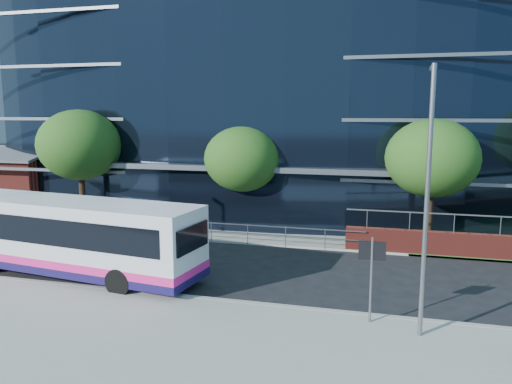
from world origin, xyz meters
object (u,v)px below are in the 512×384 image
(street_sign, at_px, (372,262))
(streetlight_east, at_px, (427,195))
(tree_far_a, at_px, (80,145))
(tree_far_b, at_px, (242,159))
(tree_far_c, at_px, (432,158))
(brick_pavilion, at_px, (11,179))
(city_bus, at_px, (71,236))

(street_sign, distance_m, streetlight_east, 2.80)
(streetlight_east, bearing_deg, tree_far_a, 149.54)
(tree_far_b, height_order, tree_far_c, tree_far_c)
(brick_pavilion, distance_m, tree_far_c, 29.46)
(brick_pavilion, bearing_deg, street_sign, -29.65)
(streetlight_east, distance_m, city_bus, 14.28)
(brick_pavilion, xyz_separation_m, city_bus, (14.22, -13.13, -0.24))
(street_sign, relative_size, tree_far_a, 0.40)
(tree_far_a, relative_size, streetlight_east, 0.87)
(tree_far_b, height_order, city_bus, tree_far_b)
(street_sign, height_order, city_bus, city_bus)
(city_bus, bearing_deg, streetlight_east, -2.93)
(tree_far_b, xyz_separation_m, city_bus, (-4.79, -9.14, -2.51))
(street_sign, bearing_deg, tree_far_c, 76.71)
(brick_pavilion, distance_m, street_sign, 30.49)
(tree_far_a, distance_m, streetlight_east, 22.05)
(street_sign, height_order, tree_far_b, tree_far_b)
(tree_far_c, height_order, streetlight_east, streetlight_east)
(brick_pavilion, height_order, streetlight_east, streetlight_east)
(tree_far_a, relative_size, tree_far_b, 1.15)
(street_sign, relative_size, tree_far_c, 0.43)
(tree_far_a, height_order, city_bus, tree_far_a)
(street_sign, height_order, tree_far_c, tree_far_c)
(city_bus, bearing_deg, street_sign, -1.53)
(tree_far_b, distance_m, tree_far_c, 10.02)
(streetlight_east, height_order, city_bus, streetlight_east)
(tree_far_c, distance_m, city_bus, 17.36)
(street_sign, bearing_deg, tree_far_a, 148.83)
(brick_pavilion, height_order, tree_far_b, tree_far_b)
(street_sign, height_order, streetlight_east, streetlight_east)
(tree_far_b, xyz_separation_m, streetlight_east, (9.00, -11.67, 0.23))
(city_bus, bearing_deg, tree_far_b, 69.86)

